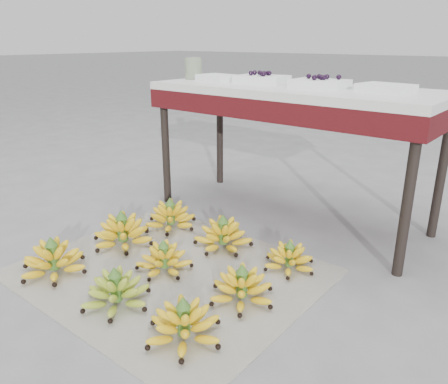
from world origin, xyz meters
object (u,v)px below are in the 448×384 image
Objects in this scene: bunch_front_center at (116,292)px; tray_far_left at (218,78)px; newspaper_mat at (170,272)px; bunch_back_left at (171,217)px; tray_right at (320,83)px; bunch_back_right at (289,259)px; bunch_mid_right at (242,288)px; bunch_front_right at (184,325)px; vendor_table at (293,102)px; bunch_mid_left at (123,233)px; glass_jar at (193,68)px; bunch_mid_center at (164,260)px; tray_far_right at (386,88)px; tray_left at (262,79)px; bunch_front_left at (53,261)px; bunch_back_center at (223,236)px.

tray_far_left reaches higher than bunch_front_center.
bunch_back_left is at bearing 135.52° from newspaper_mat.
newspaper_mat is at bearing 107.94° from bunch_front_center.
bunch_back_left is at bearing -137.03° from tray_right.
bunch_back_right is at bearing -71.04° from tray_right.
bunch_mid_right is (0.39, 0.02, 0.06)m from newspaper_mat.
vendor_table reaches higher than bunch_front_right.
bunch_mid_left is at bearing -146.23° from bunch_back_right.
vendor_table is (0.06, 0.90, 0.67)m from newspaper_mat.
bunch_mid_right is 0.81m from bunch_back_left.
bunch_front_right is at bearing -48.57° from glass_jar.
vendor_table is at bearing 101.79° from bunch_front_center.
tray_far_right is (0.57, 0.94, 0.72)m from bunch_mid_center.
bunch_front_center is 2.50× the size of glass_jar.
vendor_table is at bearing -2.80° from tray_left.
bunch_mid_right is at bearing 3.62° from newspaper_mat.
bunch_back_left is at bearing 146.02° from bunch_front_right.
bunch_front_left is 0.49m from bunch_mid_center.
tray_far_left is at bearing -176.81° from tray_far_right.
bunch_mid_left is 1.12× the size of bunch_back_right.
bunch_front_center is at bearing -55.04° from bunch_mid_center.
bunch_back_left reaches higher than bunch_mid_right.
bunch_back_right is 1.23m from tray_far_left.
bunch_mid_right is at bearing -45.35° from tray_far_left.
tray_far_right is (0.17, 1.23, 0.72)m from bunch_front_right.
bunch_back_center is 1.01m from tray_far_left.
tray_left is at bearing 177.20° from vendor_table.
tray_right is at bearing 53.55° from bunch_mid_left.
bunch_back_left is 0.97m from glass_jar.
bunch_front_center is at bearing 3.28° from bunch_front_left.
bunch_back_left is (-0.75, 0.33, 0.00)m from bunch_mid_right.
bunch_mid_center is (-0.06, 0.31, -0.00)m from bunch_front_center.
bunch_mid_left is at bearing -85.39° from tray_far_left.
bunch_front_right is 1.00× the size of bunch_back_left.
bunch_back_right is at bearing 42.61° from newspaper_mat.
glass_jar reaches higher than newspaper_mat.
tray_far_right is (0.52, 1.25, 0.72)m from bunch_front_center.
glass_jar is (-0.68, 0.53, 0.76)m from bunch_back_center.
bunch_front_center reaches higher than bunch_back_right.
newspaper_mat is 4.45× the size of bunch_back_right.
bunch_front_center is 1.06× the size of bunch_front_right.
bunch_mid_right is at bearing -99.78° from tray_far_right.
bunch_front_left is at bearing -163.64° from bunch_front_center.
vendor_table is (0.45, 1.24, 0.61)m from bunch_front_left.
bunch_mid_left reaches higher than bunch_front_center.
tray_far_right is at bearing 42.85° from bunch_mid_left.
glass_jar is at bearing -175.87° from tray_left.
bunch_front_right is 0.87× the size of bunch_back_center.
tray_far_right is 1.96× the size of glass_jar.
bunch_front_left reaches higher than bunch_front_center.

